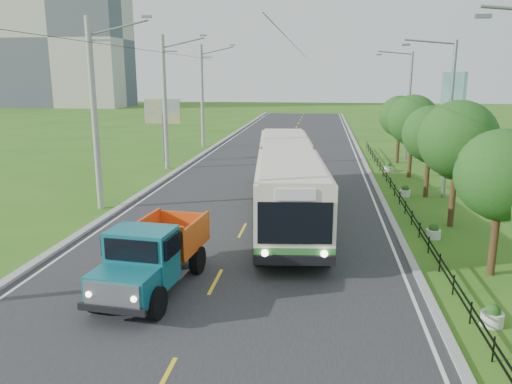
% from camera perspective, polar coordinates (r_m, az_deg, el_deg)
% --- Properties ---
extents(ground, '(240.00, 240.00, 0.00)m').
position_cam_1_polar(ground, '(17.85, -4.64, -10.21)').
color(ground, '#2B6517').
rests_on(ground, ground).
extents(road, '(14.00, 120.00, 0.02)m').
position_cam_1_polar(road, '(36.85, 1.86, 2.13)').
color(road, '#28282B').
rests_on(road, ground).
extents(curb_left, '(0.40, 120.00, 0.15)m').
position_cam_1_polar(curb_left, '(38.21, -8.96, 2.47)').
color(curb_left, '#9E9E99').
rests_on(curb_left, ground).
extents(curb_right, '(0.30, 120.00, 0.10)m').
position_cam_1_polar(curb_right, '(36.85, 13.00, 1.86)').
color(curb_right, '#9E9E99').
rests_on(curb_right, ground).
extents(edge_line_left, '(0.12, 120.00, 0.00)m').
position_cam_1_polar(edge_line_left, '(38.07, -8.16, 2.38)').
color(edge_line_left, silver).
rests_on(edge_line_left, road).
extents(edge_line_right, '(0.12, 120.00, 0.00)m').
position_cam_1_polar(edge_line_right, '(36.81, 12.22, 1.84)').
color(edge_line_right, silver).
rests_on(edge_line_right, road).
extents(centre_dash, '(0.12, 2.20, 0.00)m').
position_cam_1_polar(centre_dash, '(17.84, -4.65, -10.14)').
color(centre_dash, yellow).
rests_on(centre_dash, road).
extents(railing_right, '(0.04, 40.00, 0.60)m').
position_cam_1_polar(railing_right, '(31.07, 15.57, 0.11)').
color(railing_right, black).
rests_on(railing_right, ground).
extents(pole_near, '(3.51, 0.32, 10.00)m').
position_cam_1_polar(pole_near, '(27.72, -17.92, 8.46)').
color(pole_near, gray).
rests_on(pole_near, ground).
extents(pole_mid, '(3.51, 0.32, 10.00)m').
position_cam_1_polar(pole_mid, '(38.89, -10.33, 10.06)').
color(pole_mid, gray).
rests_on(pole_mid, ground).
extents(pole_far, '(3.51, 0.32, 10.00)m').
position_cam_1_polar(pole_far, '(50.44, -6.14, 10.87)').
color(pole_far, gray).
rests_on(pole_far, ground).
extents(tree_second, '(3.18, 3.26, 5.30)m').
position_cam_1_polar(tree_second, '(19.53, 26.23, 1.33)').
color(tree_second, '#382314').
rests_on(tree_second, ground).
extents(tree_third, '(3.60, 3.62, 6.00)m').
position_cam_1_polar(tree_third, '(25.14, 22.09, 5.17)').
color(tree_third, '#382314').
rests_on(tree_third, ground).
extents(tree_fourth, '(3.24, 3.31, 5.40)m').
position_cam_1_polar(tree_fourth, '(30.99, 19.33, 5.99)').
color(tree_fourth, '#382314').
rests_on(tree_fourth, ground).
extents(tree_fifth, '(3.48, 3.52, 5.80)m').
position_cam_1_polar(tree_fifth, '(36.83, 17.51, 7.57)').
color(tree_fifth, '#382314').
rests_on(tree_fifth, ground).
extents(tree_back, '(3.30, 3.36, 5.50)m').
position_cam_1_polar(tree_back, '(42.74, 16.15, 8.09)').
color(tree_back, '#382314').
rests_on(tree_back, ground).
extents(streetlight_mid, '(3.02, 0.20, 9.07)m').
position_cam_1_polar(streetlight_mid, '(30.90, 21.00, 8.30)').
color(streetlight_mid, slate).
rests_on(streetlight_mid, ground).
extents(streetlight_far, '(3.02, 0.20, 9.07)m').
position_cam_1_polar(streetlight_far, '(44.62, 16.92, 9.84)').
color(streetlight_far, slate).
rests_on(streetlight_far, ground).
extents(planter_front, '(0.64, 0.64, 0.67)m').
position_cam_1_polar(planter_front, '(16.36, 25.39, -12.69)').
color(planter_front, silver).
rests_on(planter_front, ground).
extents(planter_near, '(0.64, 0.64, 0.67)m').
position_cam_1_polar(planter_near, '(23.57, 19.61, -4.34)').
color(planter_near, silver).
rests_on(planter_near, ground).
extents(planter_mid, '(0.64, 0.64, 0.67)m').
position_cam_1_polar(planter_mid, '(31.17, 16.66, 0.05)').
color(planter_mid, silver).
rests_on(planter_mid, ground).
extents(planter_far, '(0.64, 0.64, 0.67)m').
position_cam_1_polar(planter_far, '(38.93, 14.87, 2.70)').
color(planter_far, silver).
rests_on(planter_far, ground).
extents(billboard_left, '(3.00, 0.20, 5.20)m').
position_cam_1_polar(billboard_left, '(42.19, -10.64, 8.61)').
color(billboard_left, slate).
rests_on(billboard_left, ground).
extents(billboard_right, '(0.24, 6.00, 7.30)m').
position_cam_1_polar(billboard_right, '(37.09, 21.48, 9.62)').
color(billboard_right, slate).
rests_on(billboard_right, ground).
extents(apartment_near, '(28.00, 14.00, 30.00)m').
position_cam_1_polar(apartment_near, '(125.74, -21.10, 15.96)').
color(apartment_near, '#B7B2A3').
rests_on(apartment_near, ground).
extents(apartment_far, '(24.00, 14.00, 26.00)m').
position_cam_1_polar(apartment_far, '(159.72, -24.83, 14.14)').
color(apartment_far, '#B7B2A3').
rests_on(apartment_far, ground).
extents(bus, '(4.66, 17.99, 3.43)m').
position_cam_1_polar(bus, '(25.78, 3.54, 1.96)').
color(bus, '#327D32').
rests_on(bus, ground).
extents(dump_truck, '(2.66, 5.80, 2.36)m').
position_cam_1_polar(dump_truck, '(17.10, -11.72, -6.70)').
color(dump_truck, '#136974').
rests_on(dump_truck, ground).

